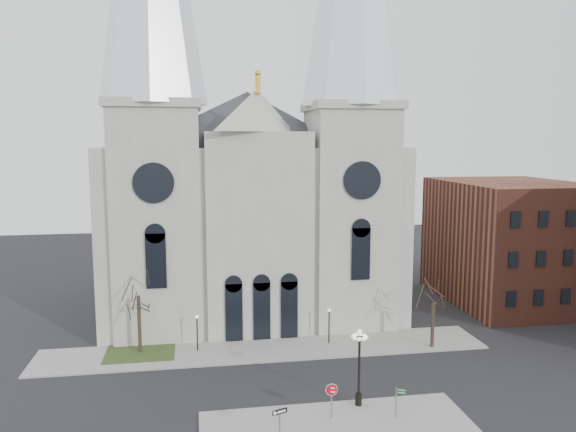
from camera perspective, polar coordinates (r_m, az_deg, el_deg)
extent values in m
plane|color=black|center=(41.92, -0.36, -18.83)|extent=(160.00, 160.00, 0.00)
cube|color=gray|center=(51.86, -2.33, -13.37)|extent=(40.00, 6.00, 0.14)
cube|color=#2D411C|center=(52.70, -14.76, -13.26)|extent=(6.00, 5.00, 0.18)
cube|color=#9F9D94|center=(64.04, -4.04, -1.02)|extent=(30.00, 24.00, 18.00)
pyramid|color=#2D3035|center=(63.50, -4.18, 12.48)|extent=(33.00, 26.40, 6.00)
cube|color=#9F9D94|center=(55.18, -13.08, -0.53)|extent=(8.00, 8.00, 22.00)
cylinder|color=black|center=(50.73, -13.50, 3.29)|extent=(3.60, 0.30, 3.60)
cube|color=#9F9D94|center=(57.18, 6.28, -0.09)|extent=(8.00, 8.00, 22.00)
cylinder|color=black|center=(52.90, 7.53, 3.62)|extent=(3.60, 0.30, 3.60)
cube|color=#9F9D94|center=(54.10, -3.05, -1.84)|extent=(10.00, 5.00, 19.50)
pyramid|color=#9F9D94|center=(53.41, -3.14, 10.69)|extent=(11.00, 5.00, 4.00)
cube|color=brown|center=(70.07, 21.57, -2.45)|extent=(14.00, 18.00, 14.00)
cylinder|color=black|center=(51.85, -14.86, -10.64)|extent=(0.32, 0.32, 5.25)
cylinder|color=black|center=(53.22, 14.48, -10.74)|extent=(0.32, 0.32, 4.20)
cylinder|color=black|center=(51.45, -9.20, -11.78)|extent=(0.12, 0.12, 3.00)
sphere|color=white|center=(50.94, -9.24, -10.08)|extent=(0.32, 0.32, 0.32)
cylinder|color=black|center=(52.81, 4.19, -11.18)|extent=(0.12, 0.12, 3.00)
sphere|color=white|center=(52.31, 4.21, -9.52)|extent=(0.32, 0.32, 0.32)
cylinder|color=slate|center=(39.80, 4.44, -18.25)|extent=(0.09, 0.09, 2.38)
cylinder|color=#AE0B19|center=(39.45, 4.46, -17.17)|extent=(0.77, 0.36, 0.83)
cylinder|color=white|center=(39.45, 4.46, -17.17)|extent=(0.82, 0.37, 0.89)
cube|color=white|center=(39.39, 4.46, -16.99)|extent=(0.43, 0.20, 0.10)
cube|color=white|center=(39.50, 4.45, -17.35)|extent=(0.48, 0.22, 0.10)
cylinder|color=black|center=(41.16, 7.22, -15.44)|extent=(0.17, 0.17, 4.91)
cylinder|color=black|center=(42.00, 7.18, -17.98)|extent=(0.47, 0.47, 0.85)
sphere|color=white|center=(40.10, 7.30, -11.58)|extent=(0.34, 0.34, 0.34)
cylinder|color=slate|center=(36.88, -0.86, -20.48)|extent=(0.10, 0.10, 2.35)
cube|color=black|center=(36.46, -0.86, -19.24)|extent=(0.98, 0.39, 0.34)
cylinder|color=slate|center=(40.47, 10.93, -18.09)|extent=(0.09, 0.09, 2.15)
cube|color=#0E6323|center=(40.06, 11.47, -16.92)|extent=(0.56, 0.28, 0.15)
cube|color=#0E6323|center=(40.14, 11.46, -17.17)|extent=(0.56, 0.28, 0.15)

